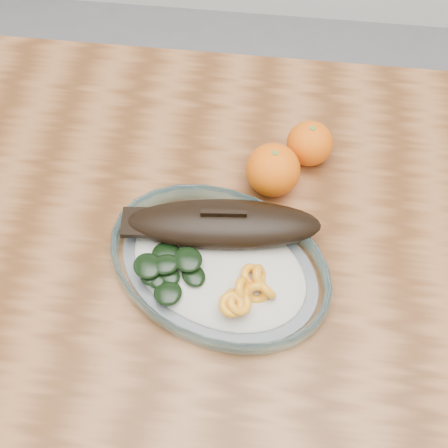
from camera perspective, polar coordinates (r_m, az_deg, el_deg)
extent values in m
plane|color=slate|center=(1.47, 1.32, -17.68)|extent=(3.00, 3.00, 0.00)
cube|color=#583014|center=(0.78, 2.38, -4.17)|extent=(1.20, 0.80, 0.04)
cylinder|color=brown|center=(1.39, -19.58, 3.39)|extent=(0.06, 0.06, 0.71)
ellipsoid|color=white|center=(0.75, -0.53, -4.44)|extent=(0.65, 0.56, 0.01)
torus|color=#92D2E1|center=(0.74, -0.54, -4.08)|extent=(0.70, 0.70, 0.03)
ellipsoid|color=white|center=(0.73, -0.54, -3.78)|extent=(0.58, 0.49, 0.02)
ellipsoid|color=black|center=(0.73, -0.04, 0.67)|extent=(0.27, 0.10, 0.04)
ellipsoid|color=black|center=(0.74, -0.04, 0.35)|extent=(0.23, 0.08, 0.02)
cube|color=black|center=(0.74, -8.70, 0.82)|extent=(0.05, 0.05, 0.01)
cube|color=black|center=(0.72, -0.04, 1.53)|extent=(0.06, 0.01, 0.02)
torus|color=orange|center=(0.70, 4.34, -6.06)|extent=(0.04, 0.04, 0.04)
torus|color=orange|center=(0.71, 2.86, -4.69)|extent=(0.04, 0.04, 0.03)
torus|color=orange|center=(0.71, 3.69, -4.78)|extent=(0.03, 0.04, 0.04)
torus|color=orange|center=(0.70, 3.43, -6.45)|extent=(0.04, 0.03, 0.04)
torus|color=orange|center=(0.69, 1.43, -6.96)|extent=(0.05, 0.04, 0.04)
torus|color=orange|center=(0.67, 0.81, -7.61)|extent=(0.04, 0.04, 0.03)
torus|color=orange|center=(0.68, 1.92, -6.09)|extent=(0.02, 0.04, 0.04)
torus|color=orange|center=(0.67, 1.59, -7.47)|extent=(0.04, 0.04, 0.02)
ellipsoid|color=black|center=(0.70, -5.84, -6.44)|extent=(0.04, 0.04, 0.01)
ellipsoid|color=black|center=(0.71, -7.17, -4.69)|extent=(0.04, 0.04, 0.01)
ellipsoid|color=black|center=(0.71, -5.83, -4.51)|extent=(0.04, 0.04, 0.01)
ellipsoid|color=black|center=(0.71, -7.11, -4.76)|extent=(0.04, 0.04, 0.01)
ellipsoid|color=black|center=(0.71, -3.18, -4.63)|extent=(0.04, 0.05, 0.01)
ellipsoid|color=black|center=(0.73, -6.05, -2.41)|extent=(0.05, 0.05, 0.01)
ellipsoid|color=black|center=(0.71, -7.93, -3.63)|extent=(0.05, 0.05, 0.01)
ellipsoid|color=black|center=(0.71, -3.75, -3.00)|extent=(0.05, 0.05, 0.01)
ellipsoid|color=black|center=(0.71, -6.07, -3.49)|extent=(0.04, 0.04, 0.01)
sphere|color=#FF5405|center=(0.80, 5.00, 5.49)|extent=(0.08, 0.08, 0.08)
sphere|color=#FF5405|center=(0.84, 8.70, 8.09)|extent=(0.07, 0.07, 0.07)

